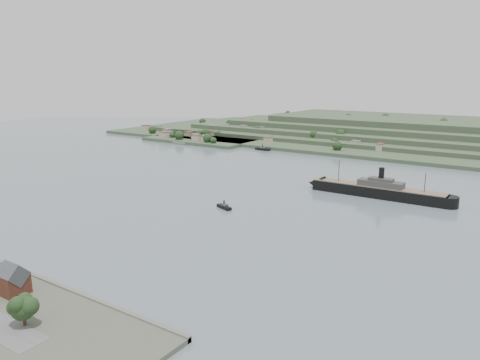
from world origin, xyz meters
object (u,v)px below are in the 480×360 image
Objects in this scene: gabled_building at (13,280)px; steamship at (374,190)px; tugboat at (224,207)px; fig_tree at (22,307)px.

steamship reaches higher than gabled_building.
gabled_building is 0.12× the size of steamship.
tugboat is (-75.33, -91.14, -3.59)m from steamship.
gabled_building is at bearing -105.74° from steamship.
steamship is 263.89m from fig_tree.
tugboat is at bearing 101.01° from fig_tree.
gabled_building is 257.41m from steamship.
gabled_building is 156.84m from tugboat.
tugboat is 1.14× the size of fig_tree.
steamship is 8.11× the size of tugboat.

